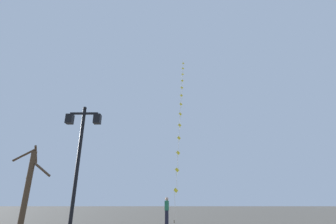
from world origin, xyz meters
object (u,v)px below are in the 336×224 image
at_px(kite_flyer, 167,210).
at_px(bare_tree, 28,184).
at_px(twin_lantern_lamp_post, 80,144).
at_px(kite_train, 181,108).

xyz_separation_m(kite_flyer, bare_tree, (-7.39, -4.06, 1.41)).
distance_m(twin_lantern_lamp_post, bare_tree, 5.69).
height_order(kite_train, kite_flyer, kite_train).
bearing_deg(kite_flyer, kite_train, -0.09).
distance_m(kite_flyer, bare_tree, 8.55).
xyz_separation_m(twin_lantern_lamp_post, kite_flyer, (3.42, 7.92, -2.69)).
xyz_separation_m(kite_train, kite_flyer, (-1.55, -10.14, -11.24)).
bearing_deg(twin_lantern_lamp_post, kite_train, 74.61).
bearing_deg(kite_train, bare_tree, -122.21).
height_order(twin_lantern_lamp_post, bare_tree, twin_lantern_lamp_post).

